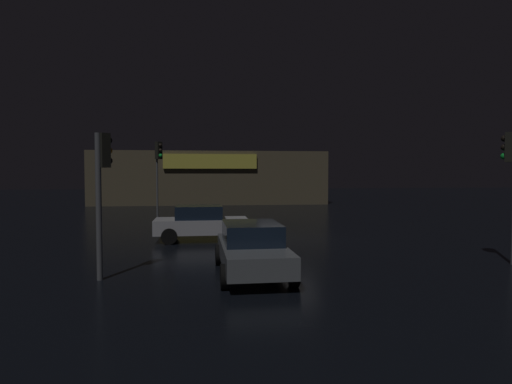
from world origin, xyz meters
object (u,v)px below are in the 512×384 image
object	(u,v)px
traffic_signal_opposite	(511,169)
traffic_signal_main	(158,161)
car_far	(201,222)
traffic_signal_cross_left	(102,177)
car_near	(252,248)
store_building	(210,178)

from	to	relation	value
traffic_signal_opposite	traffic_signal_main	bearing A→B (deg)	136.01
traffic_signal_main	car_far	distance (m)	6.84
traffic_signal_opposite	car_far	world-z (taller)	traffic_signal_opposite
traffic_signal_main	traffic_signal_cross_left	bearing A→B (deg)	-90.76
traffic_signal_main	car_near	world-z (taller)	traffic_signal_main
store_building	traffic_signal_opposite	world-z (taller)	store_building
store_building	traffic_signal_cross_left	bearing A→B (deg)	-95.93
car_far	car_near	bearing A→B (deg)	-76.34
traffic_signal_main	traffic_signal_opposite	distance (m)	16.80
traffic_signal_opposite	car_near	bearing A→B (deg)	-177.32
store_building	car_near	xyz separation A→B (m)	(0.91, -30.11, -1.68)
store_building	car_near	bearing A→B (deg)	-88.26
traffic_signal_main	traffic_signal_opposite	bearing A→B (deg)	-43.99
traffic_signal_opposite	traffic_signal_cross_left	size ratio (longest dim) A/B	1.05
traffic_signal_cross_left	car_far	size ratio (longest dim) A/B	1.00
car_near	car_far	distance (m)	6.43
traffic_signal_main	traffic_signal_cross_left	distance (m)	12.20
store_building	car_far	distance (m)	23.92
traffic_signal_cross_left	car_near	distance (m)	4.53
store_building	car_near	distance (m)	30.17
car_near	car_far	size ratio (longest dim) A/B	1.11
traffic_signal_main	car_near	bearing A→B (deg)	-72.09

